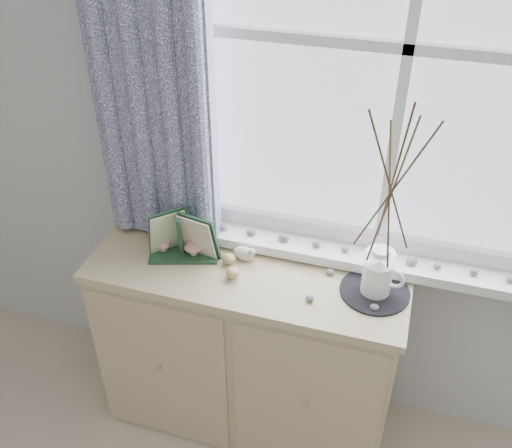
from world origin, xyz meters
name	(u,v)px	position (x,y,z in m)	size (l,w,h in m)	color
sideboard	(248,348)	(-0.15, 1.75, 0.43)	(1.20, 0.45, 0.85)	#C9B78C
botanical_book	(179,239)	(-0.40, 1.73, 0.95)	(0.30, 0.13, 0.21)	#204329
toadstool_cluster	(185,235)	(-0.42, 1.81, 0.91)	(0.18, 0.16, 0.10)	silver
wooden_eggs	(231,265)	(-0.20, 1.73, 0.88)	(0.09, 0.11, 0.06)	tan
songbird_figurine	(244,253)	(-0.18, 1.81, 0.88)	(0.11, 0.05, 0.06)	silver
crocheted_doily	(375,291)	(0.32, 1.76, 0.85)	(0.25, 0.25, 0.01)	black
twig_pitcher	(392,184)	(0.32, 1.76, 1.30)	(0.34, 0.34, 0.78)	white
sideboard_pebbles	(328,284)	(0.15, 1.75, 0.86)	(0.33, 0.23, 0.02)	gray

